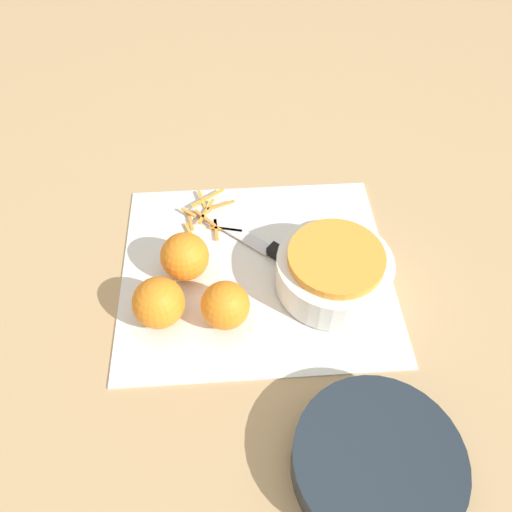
{
  "coord_description": "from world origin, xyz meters",
  "views": [
    {
      "loc": [
        0.03,
        0.48,
        0.63
      ],
      "look_at": [
        0.0,
        0.0,
        0.04
      ],
      "focal_mm": 35.0,
      "sensor_mm": 36.0,
      "label": 1
    }
  ],
  "objects_px": {
    "knife": "(278,255)",
    "orange_right": "(225,305)",
    "orange_left": "(159,303)",
    "orange_back": "(185,259)",
    "bowl_dark": "(377,463)",
    "bowl_speckled": "(334,270)"
  },
  "relations": [
    {
      "from": "knife",
      "to": "orange_right",
      "type": "bearing_deg",
      "value": 93.62
    },
    {
      "from": "orange_left",
      "to": "orange_right",
      "type": "bearing_deg",
      "value": 174.58
    },
    {
      "from": "orange_right",
      "to": "orange_back",
      "type": "height_order",
      "value": "orange_back"
    },
    {
      "from": "orange_left",
      "to": "orange_back",
      "type": "height_order",
      "value": "same"
    },
    {
      "from": "bowl_dark",
      "to": "knife",
      "type": "xyz_separation_m",
      "value": [
        0.08,
        -0.33,
        -0.01
      ]
    },
    {
      "from": "orange_left",
      "to": "orange_back",
      "type": "distance_m",
      "value": 0.09
    },
    {
      "from": "orange_right",
      "to": "bowl_speckled",
      "type": "bearing_deg",
      "value": -161.99
    },
    {
      "from": "bowl_speckled",
      "to": "orange_back",
      "type": "bearing_deg",
      "value": -8.5
    },
    {
      "from": "knife",
      "to": "bowl_speckled",
      "type": "bearing_deg",
      "value": -174.67
    },
    {
      "from": "knife",
      "to": "orange_right",
      "type": "xyz_separation_m",
      "value": [
        0.09,
        0.11,
        0.03
      ]
    },
    {
      "from": "bowl_dark",
      "to": "knife",
      "type": "height_order",
      "value": "bowl_dark"
    },
    {
      "from": "knife",
      "to": "orange_left",
      "type": "distance_m",
      "value": 0.21
    },
    {
      "from": "knife",
      "to": "orange_left",
      "type": "relative_size",
      "value": 2.85
    },
    {
      "from": "knife",
      "to": "orange_back",
      "type": "bearing_deg",
      "value": 51.06
    },
    {
      "from": "orange_left",
      "to": "orange_right",
      "type": "xyz_separation_m",
      "value": [
        -0.09,
        0.01,
        -0.0
      ]
    },
    {
      "from": "knife",
      "to": "orange_left",
      "type": "bearing_deg",
      "value": 71.12
    },
    {
      "from": "knife",
      "to": "orange_back",
      "type": "distance_m",
      "value": 0.15
    },
    {
      "from": "knife",
      "to": "orange_back",
      "type": "relative_size",
      "value": 2.87
    },
    {
      "from": "orange_right",
      "to": "knife",
      "type": "bearing_deg",
      "value": -128.22
    },
    {
      "from": "knife",
      "to": "orange_right",
      "type": "height_order",
      "value": "orange_right"
    },
    {
      "from": "bowl_dark",
      "to": "orange_back",
      "type": "relative_size",
      "value": 2.69
    },
    {
      "from": "orange_left",
      "to": "orange_back",
      "type": "xyz_separation_m",
      "value": [
        -0.03,
        -0.08,
        -0.0
      ]
    }
  ]
}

